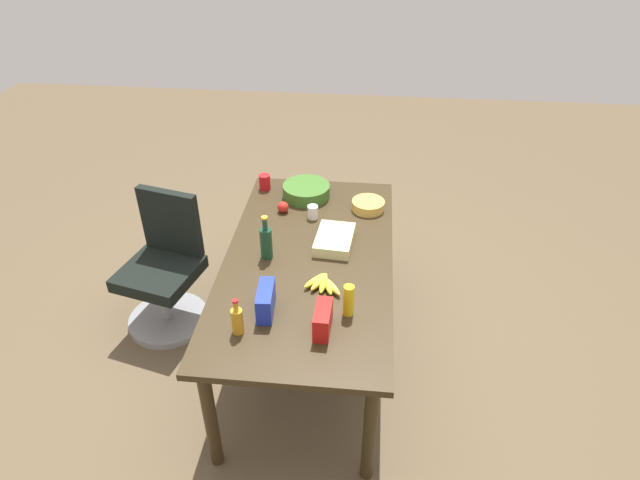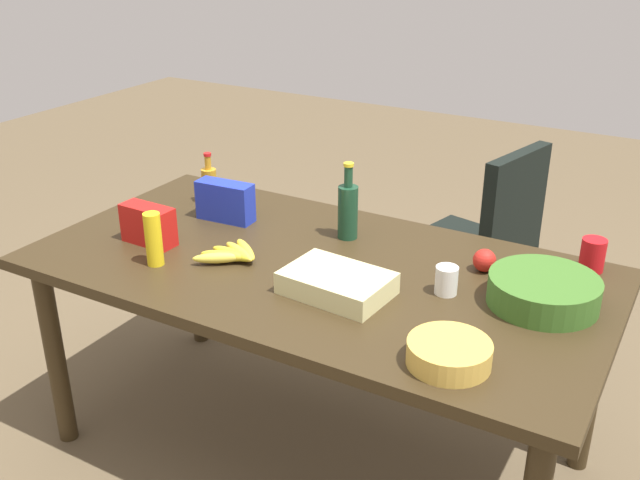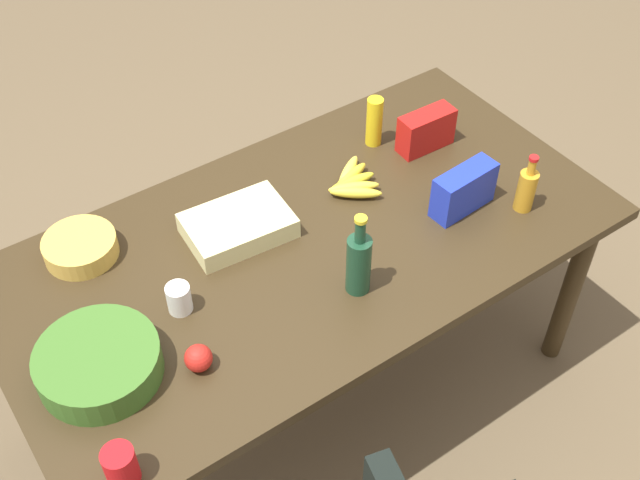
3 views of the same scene
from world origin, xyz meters
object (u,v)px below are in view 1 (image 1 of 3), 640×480
Objects in this scene: salad_bowl at (306,191)px; office_chair at (165,277)px; dressing_bottle at (237,320)px; conference_table at (309,269)px; chip_bag_blue at (266,301)px; wine_bottle at (266,242)px; apple_red at (283,207)px; chip_bowl at (368,205)px; banana_bunch at (323,283)px; mustard_bottle at (349,300)px; paper_cup at (313,212)px; sheet_cake at (334,240)px; chip_bag_red at (323,320)px; red_solo_cup at (265,182)px.

office_chair is at bearing -61.90° from salad_bowl.
office_chair is 1.26m from dressing_bottle.
chip_bag_blue is (0.49, -0.16, 0.16)m from conference_table.
wine_bottle is (0.24, 0.78, 0.52)m from office_chair.
apple_red is at bearing -155.25° from conference_table.
chip_bowl is (0.13, 0.44, -0.01)m from salad_bowl.
wine_bottle reaches higher than banana_bunch.
dressing_bottle reaches higher than banana_bunch.
banana_bunch is at bearing -143.73° from mustard_bottle.
paper_cup is at bearing 171.58° from chip_bag_blue.
wine_bottle is at bearing -11.24° from salad_bowl.
sheet_cake is (-0.16, 0.14, 0.12)m from conference_table.
chip_bag_red reaches higher than apple_red.
chip_bowl is at bearing 99.21° from apple_red.
chip_bag_red is (0.59, 0.39, -0.04)m from wine_bottle.
office_chair is 4.38× the size of chip_bag_blue.
banana_bunch is at bearing -174.91° from chip_bag_red.
salad_bowl is at bearing -106.67° from chip_bowl.
wine_bottle is at bearing -25.92° from paper_cup.
mustard_bottle is at bearing 36.27° from banana_bunch.
salad_bowl is at bearing -167.61° from banana_bunch.
dressing_bottle is 1.13m from paper_cup.
chip_bowl is 1.21m from chip_bag_red.
banana_bunch is 2.08× the size of red_solo_cup.
paper_cup is 0.82× the size of red_solo_cup.
salad_bowl reaches higher than banana_bunch.
conference_table is 0.30m from banana_bunch.
mustard_bottle is at bearing 61.76° from office_chair.
dressing_bottle reaches higher than chip_bowl.
mustard_bottle is (-0.03, 0.43, 0.02)m from chip_bag_blue.
wine_bottle is at bearing -1.81° from apple_red.
wine_bottle is (0.51, -0.02, 0.07)m from apple_red.
chip_bag_red reaches higher than sheet_cake.
mustard_bottle is 0.87× the size of dressing_bottle.
apple_red is 0.21m from paper_cup.
apple_red is 1.16m from dressing_bottle.
office_chair is at bearing -102.63° from conference_table.
apple_red is (-0.99, -0.07, -0.04)m from chip_bag_blue.
apple_red is 0.23× the size of salad_bowl.
chip_bowl is 0.78m from red_solo_cup.
office_chair is at bearing -139.60° from dressing_bottle.
chip_bag_red is at bearing 10.55° from salad_bowl.
banana_bunch is 0.71× the size of sheet_cake.
conference_table is at bearing 3.01° from paper_cup.
chip_bag_blue is 0.95m from paper_cup.
mustard_bottle is 0.96m from paper_cup.
red_solo_cup is at bearing -132.50° from paper_cup.
wine_bottle reaches higher than chip_bag_blue.
chip_bag_blue is 0.96× the size of banana_bunch.
chip_bag_red is at bearing -9.15° from chip_bowl.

